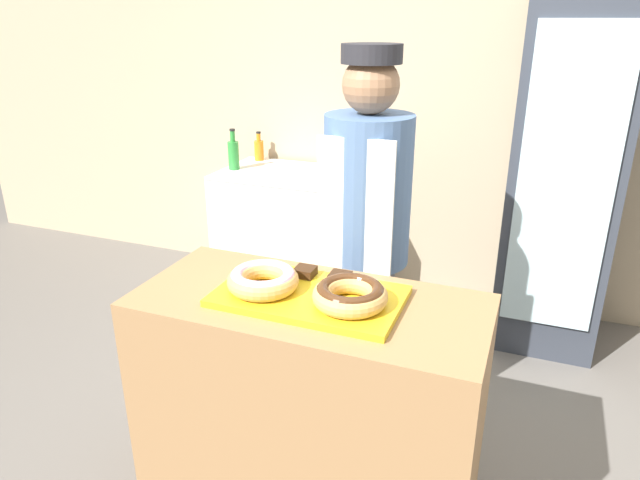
{
  "coord_description": "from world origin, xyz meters",
  "views": [
    {
      "loc": [
        0.67,
        -1.59,
        1.84
      ],
      "look_at": [
        0.0,
        0.1,
        1.12
      ],
      "focal_mm": 32.0,
      "sensor_mm": 36.0,
      "label": 1
    }
  ],
  "objects_px": {
    "serving_tray": "(309,296)",
    "brownie_back_right": "(340,277)",
    "beverage_fridge": "(563,179)",
    "bottle_red": "(346,162)",
    "donut_light_glaze": "(263,279)",
    "brownie_back_left": "(305,272)",
    "chest_freezer": "(292,234)",
    "donut_chocolate_glaze": "(350,294)",
    "bottle_green": "(234,154)",
    "bottle_green_b": "(324,168)",
    "baker_person": "(365,243)",
    "bottle_orange": "(259,149)"
  },
  "relations": [
    {
      "from": "serving_tray",
      "to": "brownie_back_right",
      "type": "distance_m",
      "value": 0.14
    },
    {
      "from": "beverage_fridge",
      "to": "bottle_red",
      "type": "relative_size",
      "value": 8.4
    },
    {
      "from": "donut_light_glaze",
      "to": "beverage_fridge",
      "type": "xyz_separation_m",
      "value": [
        0.96,
        1.79,
        -0.01
      ]
    },
    {
      "from": "brownie_back_left",
      "to": "chest_freezer",
      "type": "xyz_separation_m",
      "value": [
        -0.79,
        1.64,
        -0.54
      ]
    },
    {
      "from": "donut_chocolate_glaze",
      "to": "beverage_fridge",
      "type": "bearing_deg",
      "value": 70.09
    },
    {
      "from": "brownie_back_right",
      "to": "bottle_green",
      "type": "distance_m",
      "value": 2.06
    },
    {
      "from": "brownie_back_left",
      "to": "serving_tray",
      "type": "bearing_deg",
      "value": -61.33
    },
    {
      "from": "donut_light_glaze",
      "to": "chest_freezer",
      "type": "distance_m",
      "value": 2.01
    },
    {
      "from": "brownie_back_right",
      "to": "beverage_fridge",
      "type": "height_order",
      "value": "beverage_fridge"
    },
    {
      "from": "chest_freezer",
      "to": "bottle_green_b",
      "type": "bearing_deg",
      "value": -24.29
    },
    {
      "from": "donut_light_glaze",
      "to": "baker_person",
      "type": "xyz_separation_m",
      "value": [
        0.17,
        0.64,
        -0.08
      ]
    },
    {
      "from": "donut_light_glaze",
      "to": "bottle_green",
      "type": "xyz_separation_m",
      "value": [
        -1.1,
        1.73,
        -0.02
      ]
    },
    {
      "from": "serving_tray",
      "to": "bottle_orange",
      "type": "bearing_deg",
      "value": 121.34
    },
    {
      "from": "bottle_orange",
      "to": "bottle_green",
      "type": "xyz_separation_m",
      "value": [
        -0.04,
        -0.3,
        0.03
      ]
    },
    {
      "from": "baker_person",
      "to": "bottle_red",
      "type": "xyz_separation_m",
      "value": [
        -0.5,
        1.2,
        0.04
      ]
    },
    {
      "from": "donut_chocolate_glaze",
      "to": "beverage_fridge",
      "type": "height_order",
      "value": "beverage_fridge"
    },
    {
      "from": "donut_light_glaze",
      "to": "bottle_green",
      "type": "bearing_deg",
      "value": 122.35
    },
    {
      "from": "brownie_back_left",
      "to": "bottle_green_b",
      "type": "distance_m",
      "value": 1.59
    },
    {
      "from": "brownie_back_right",
      "to": "bottle_green",
      "type": "relative_size",
      "value": 0.26
    },
    {
      "from": "brownie_back_left",
      "to": "bottle_red",
      "type": "xyz_separation_m",
      "value": [
        -0.43,
        1.69,
        -0.01
      ]
    },
    {
      "from": "bottle_red",
      "to": "bottle_green",
      "type": "distance_m",
      "value": 0.77
    },
    {
      "from": "donut_chocolate_glaze",
      "to": "brownie_back_left",
      "type": "xyz_separation_m",
      "value": [
        -0.22,
        0.15,
        -0.02
      ]
    },
    {
      "from": "baker_person",
      "to": "bottle_green_b",
      "type": "relative_size",
      "value": 8.0
    },
    {
      "from": "bottle_orange",
      "to": "donut_chocolate_glaze",
      "type": "bearing_deg",
      "value": -55.93
    },
    {
      "from": "brownie_back_right",
      "to": "bottle_orange",
      "type": "relative_size",
      "value": 0.35
    },
    {
      "from": "beverage_fridge",
      "to": "bottle_green",
      "type": "xyz_separation_m",
      "value": [
        -2.06,
        -0.05,
        -0.02
      ]
    },
    {
      "from": "brownie_back_left",
      "to": "brownie_back_right",
      "type": "relative_size",
      "value": 1.0
    },
    {
      "from": "brownie_back_left",
      "to": "brownie_back_right",
      "type": "xyz_separation_m",
      "value": [
        0.13,
        0.0,
        0.0
      ]
    },
    {
      "from": "baker_person",
      "to": "chest_freezer",
      "type": "height_order",
      "value": "baker_person"
    },
    {
      "from": "baker_person",
      "to": "bottle_green_b",
      "type": "distance_m",
      "value": 1.18
    },
    {
      "from": "donut_chocolate_glaze",
      "to": "baker_person",
      "type": "distance_m",
      "value": 0.66
    },
    {
      "from": "bottle_green",
      "to": "brownie_back_right",
      "type": "bearing_deg",
      "value": -50.08
    },
    {
      "from": "brownie_back_left",
      "to": "chest_freezer",
      "type": "distance_m",
      "value": 1.9
    },
    {
      "from": "chest_freezer",
      "to": "bottle_green",
      "type": "distance_m",
      "value": 0.67
    },
    {
      "from": "donut_chocolate_glaze",
      "to": "chest_freezer",
      "type": "height_order",
      "value": "donut_chocolate_glaze"
    },
    {
      "from": "bottle_green",
      "to": "brownie_back_left",
      "type": "bearing_deg",
      "value": -53.04
    },
    {
      "from": "donut_light_glaze",
      "to": "brownie_back_right",
      "type": "distance_m",
      "value": 0.27
    },
    {
      "from": "donut_chocolate_glaze",
      "to": "bottle_orange",
      "type": "distance_m",
      "value": 2.45
    },
    {
      "from": "brownie_back_left",
      "to": "bottle_orange",
      "type": "relative_size",
      "value": 0.35
    },
    {
      "from": "donut_light_glaze",
      "to": "donut_chocolate_glaze",
      "type": "xyz_separation_m",
      "value": [
        0.31,
        0.0,
        0.0
      ]
    },
    {
      "from": "brownie_back_right",
      "to": "baker_person",
      "type": "relative_size",
      "value": 0.04
    },
    {
      "from": "donut_light_glaze",
      "to": "bottle_red",
      "type": "distance_m",
      "value": 1.87
    },
    {
      "from": "chest_freezer",
      "to": "bottle_green_b",
      "type": "xyz_separation_m",
      "value": [
        0.28,
        -0.13,
        0.52
      ]
    },
    {
      "from": "beverage_fridge",
      "to": "bottle_green",
      "type": "relative_size",
      "value": 7.32
    },
    {
      "from": "serving_tray",
      "to": "brownie_back_left",
      "type": "xyz_separation_m",
      "value": [
        -0.07,
        0.12,
        0.03
      ]
    },
    {
      "from": "donut_light_glaze",
      "to": "bottle_green_b",
      "type": "height_order",
      "value": "bottle_green_b"
    },
    {
      "from": "serving_tray",
      "to": "brownie_back_left",
      "type": "relative_size",
      "value": 8.78
    },
    {
      "from": "serving_tray",
      "to": "chest_freezer",
      "type": "distance_m",
      "value": 2.02
    },
    {
      "from": "bottle_orange",
      "to": "bottle_green",
      "type": "height_order",
      "value": "bottle_green"
    },
    {
      "from": "donut_light_glaze",
      "to": "bottle_green_b",
      "type": "xyz_separation_m",
      "value": [
        -0.42,
        1.66,
        -0.05
      ]
    }
  ]
}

